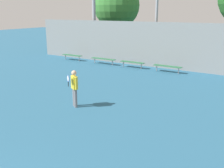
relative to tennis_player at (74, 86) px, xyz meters
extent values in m
cylinder|color=slate|center=(-0.08, 0.06, -0.54)|extent=(0.14, 0.14, 0.85)
cylinder|color=slate|center=(0.09, -0.04, -0.54)|extent=(0.14, 0.14, 0.85)
cube|color=yellow|center=(0.00, 0.01, 0.17)|extent=(0.42, 0.36, 0.58)
cylinder|color=yellow|center=(-0.19, 0.13, 0.18)|extent=(0.10, 0.10, 0.56)
cylinder|color=yellow|center=(0.20, -0.11, 0.18)|extent=(0.10, 0.10, 0.56)
sphere|color=#DBAD89|center=(0.00, 0.01, 0.61)|extent=(0.23, 0.23, 0.23)
cylinder|color=black|center=(-0.14, -0.23, 0.14)|extent=(0.03, 0.03, 0.22)
torus|color=#28519E|center=(-0.14, -0.23, 0.39)|extent=(0.28, 0.18, 0.31)
cylinder|color=silver|center=(-0.14, -0.23, 0.39)|extent=(0.23, 0.14, 0.27)
cube|color=#28663D|center=(-4.49, 8.88, -0.51)|extent=(2.20, 0.40, 0.04)
cylinder|color=gray|center=(-5.37, 8.88, -0.75)|extent=(0.06, 0.06, 0.43)
cylinder|color=gray|center=(-3.62, 8.88, -0.75)|extent=(0.06, 0.06, 0.43)
cube|color=#28663D|center=(1.01, 8.88, -0.51)|extent=(2.03, 0.40, 0.04)
cylinder|color=gray|center=(0.20, 8.88, -0.75)|extent=(0.06, 0.06, 0.43)
cylinder|color=gray|center=(1.82, 8.88, -0.75)|extent=(0.06, 0.06, 0.43)
cube|color=#28663D|center=(-7.85, 8.88, -0.51)|extent=(1.98, 0.40, 0.04)
cylinder|color=gray|center=(-8.64, 8.88, -0.75)|extent=(0.06, 0.06, 0.43)
cylinder|color=gray|center=(-7.05, 8.88, -0.75)|extent=(0.06, 0.06, 0.43)
cube|color=#28663D|center=(-1.82, 8.88, -0.51)|extent=(1.94, 0.40, 0.04)
cylinder|color=gray|center=(-2.60, 8.88, -0.75)|extent=(0.06, 0.06, 0.43)
cylinder|color=gray|center=(-1.05, 8.88, -0.75)|extent=(0.06, 0.06, 0.43)
cylinder|color=#939399|center=(-6.64, 10.60, 3.91)|extent=(0.30, 0.30, 9.75)
cube|color=gray|center=(2.46, 10.06, 0.76)|extent=(29.17, 0.06, 3.44)
cylinder|color=brown|center=(-6.53, 14.20, 0.51)|extent=(0.55, 0.55, 2.95)
sphere|color=#387A33|center=(-6.53, 14.20, 3.79)|extent=(4.50, 4.50, 4.50)
camera|label=1|loc=(7.47, -8.57, 3.24)|focal=42.00mm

